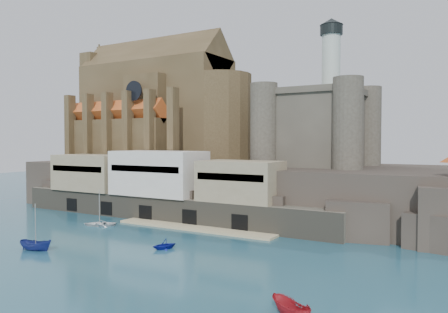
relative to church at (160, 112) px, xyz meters
name	(u,v)px	position (x,y,z in m)	size (l,w,h in m)	color
ground	(108,250)	(24.13, -41.85, -22.13)	(300.00, 300.00, 0.00)	navy
promontory	(242,188)	(23.94, -2.48, -17.20)	(100.00, 36.00, 10.00)	#2A2420
quay	(157,187)	(13.94, -18.78, -16.06)	(70.00, 12.00, 13.05)	#615C4D
church	(160,112)	(0.00, 0.00, 0.00)	(47.00, 25.93, 30.51)	#483921
castle_keep	(318,124)	(40.21, -0.78, -3.81)	(21.20, 21.20, 29.30)	#464137
boat_2	(36,250)	(15.69, -46.91, -22.13)	(1.85, 1.89, 4.91)	navy
boat_6	(100,225)	(9.95, -29.79, -22.13)	(4.03, 1.17, 5.64)	white
boat_7	(164,249)	(30.37, -37.39, -22.13)	(2.94, 1.79, 3.40)	#0F1994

